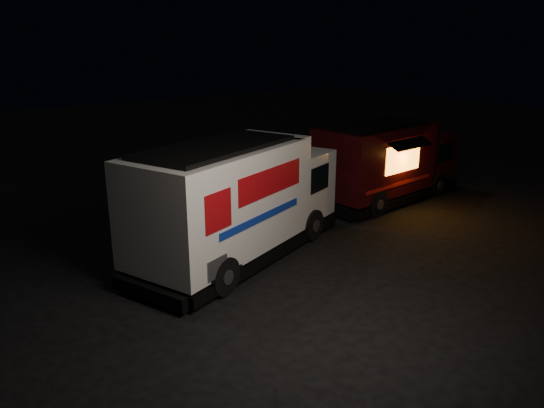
% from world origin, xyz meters
% --- Properties ---
extents(ground, '(80.00, 80.00, 0.00)m').
position_xyz_m(ground, '(0.00, 0.00, 0.00)').
color(ground, black).
rests_on(ground, ground).
extents(white_truck, '(7.95, 4.88, 3.41)m').
position_xyz_m(white_truck, '(-0.59, 1.57, 1.70)').
color(white_truck, silver).
rests_on(white_truck, ground).
extents(red_truck, '(6.76, 2.89, 3.07)m').
position_xyz_m(red_truck, '(7.07, 2.72, 1.54)').
color(red_truck, '#35090F').
rests_on(red_truck, ground).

